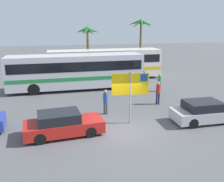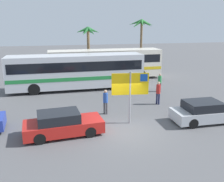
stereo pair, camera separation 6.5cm
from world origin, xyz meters
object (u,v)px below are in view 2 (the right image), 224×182
at_px(car_red, 62,124).
at_px(pedestrian_near_sign, 158,91).
at_px(car_silver, 205,112).
at_px(ferry_sign, 131,86).
at_px(pedestrian_by_bus, 160,81).
at_px(bus_rear_coach, 105,63).
at_px(pedestrian_crossing_lot, 106,100).
at_px(bus_front_coach, 77,70).

relative_size(car_red, pedestrian_near_sign, 2.48).
bearing_deg(car_silver, car_red, -179.81).
height_order(ferry_sign, pedestrian_by_bus, ferry_sign).
xyz_separation_m(ferry_sign, car_red, (-4.08, -0.74, -1.69)).
bearing_deg(pedestrian_by_bus, car_silver, -122.81).
bearing_deg(bus_rear_coach, car_silver, -76.12).
height_order(pedestrian_near_sign, pedestrian_by_bus, pedestrian_near_sign).
height_order(car_red, pedestrian_near_sign, pedestrian_near_sign).
height_order(car_red, pedestrian_crossing_lot, pedestrian_crossing_lot).
distance_m(bus_rear_coach, car_red, 14.45).
bearing_deg(pedestrian_near_sign, pedestrian_by_bus, 30.06).
bearing_deg(bus_front_coach, car_red, -100.27).
xyz_separation_m(car_red, pedestrian_by_bus, (8.82, 7.09, 0.31)).
distance_m(ferry_sign, car_red, 4.48).
relative_size(ferry_sign, car_red, 0.74).
xyz_separation_m(car_red, pedestrian_near_sign, (7.20, 3.75, 0.39)).
relative_size(bus_front_coach, car_red, 2.80).
distance_m(ferry_sign, pedestrian_crossing_lot, 2.58).
height_order(bus_front_coach, pedestrian_by_bus, bus_front_coach).
distance_m(ferry_sign, car_silver, 4.89).
bearing_deg(pedestrian_crossing_lot, bus_front_coach, -130.18).
bearing_deg(pedestrian_crossing_lot, pedestrian_near_sign, 144.98).
relative_size(bus_front_coach, bus_rear_coach, 1.00).
bearing_deg(car_silver, ferry_sign, 170.17).
height_order(pedestrian_by_bus, pedestrian_crossing_lot, pedestrian_crossing_lot).
distance_m(car_silver, pedestrian_near_sign, 4.14).
relative_size(bus_rear_coach, ferry_sign, 3.78).
height_order(ferry_sign, car_red, ferry_sign).
relative_size(ferry_sign, pedestrian_crossing_lot, 1.91).
bearing_deg(pedestrian_crossing_lot, bus_rear_coach, -151.86).
relative_size(bus_front_coach, pedestrian_by_bus, 7.46).
relative_size(ferry_sign, car_silver, 0.77).
distance_m(car_red, pedestrian_near_sign, 8.13).
bearing_deg(pedestrian_near_sign, bus_rear_coach, 67.32).
distance_m(pedestrian_near_sign, pedestrian_by_bus, 3.71).
xyz_separation_m(ferry_sign, pedestrian_near_sign, (3.12, 3.01, -1.30)).
bearing_deg(car_silver, pedestrian_by_bus, 89.27).
bearing_deg(pedestrian_near_sign, car_silver, -104.45).
relative_size(car_red, pedestrian_crossing_lot, 2.58).
distance_m(bus_front_coach, pedestrian_crossing_lot, 7.18).
height_order(ferry_sign, pedestrian_near_sign, ferry_sign).
bearing_deg(car_silver, bus_rear_coach, 104.94).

